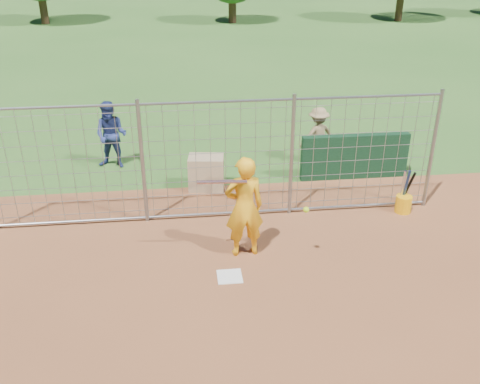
{
  "coord_description": "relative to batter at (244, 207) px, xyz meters",
  "views": [
    {
      "loc": [
        -0.72,
        -7.87,
        5.45
      ],
      "look_at": [
        0.3,
        0.8,
        1.15
      ],
      "focal_mm": 40.0,
      "sensor_mm": 36.0,
      "label": 1
    }
  ],
  "objects": [
    {
      "name": "equipment_in_play",
      "position": [
        -0.06,
        -0.22,
        0.48
      ],
      "size": [
        1.93,
        0.31,
        0.61
      ],
      "color": "silver",
      "rests_on": "ground"
    },
    {
      "name": "bystander_c",
      "position": [
        2.41,
        4.13,
        -0.24
      ],
      "size": [
        1.06,
        0.77,
        1.47
      ],
      "primitive_type": "imported",
      "rotation": [
        0.0,
        0.0,
        3.4
      ],
      "color": "#957B51",
      "rests_on": "ground"
    },
    {
      "name": "batter",
      "position": [
        0.0,
        0.0,
        0.0
      ],
      "size": [
        0.75,
        0.53,
        1.94
      ],
      "primitive_type": "imported",
      "rotation": [
        0.0,
        0.0,
        3.24
      ],
      "color": "#FFAE16",
      "rests_on": "ground"
    },
    {
      "name": "dugout_wall",
      "position": [
        3.05,
        3.07,
        -0.42
      ],
      "size": [
        2.6,
        0.2,
        1.1
      ],
      "primitive_type": "cube",
      "color": "#11381E",
      "rests_on": "ground"
    },
    {
      "name": "bucket_with_bats",
      "position": [
        3.58,
        1.22,
        -0.73
      ],
      "size": [
        0.34,
        0.39,
        0.97
      ],
      "color": "#FFAF0D",
      "rests_on": "ground"
    },
    {
      "name": "bystander_a",
      "position": [
        -2.79,
        4.44,
        -0.12
      ],
      "size": [
        0.97,
        0.84,
        1.7
      ],
      "primitive_type": "imported",
      "rotation": [
        0.0,
        0.0,
        -0.27
      ],
      "color": "navy",
      "rests_on": "ground"
    },
    {
      "name": "ground",
      "position": [
        -0.35,
        -0.53,
        -0.97
      ],
      "size": [
        100.0,
        100.0,
        0.0
      ],
      "primitive_type": "plane",
      "color": "#2D591E",
      "rests_on": "ground"
    },
    {
      "name": "equipment_bin",
      "position": [
        -0.52,
        2.87,
        -0.57
      ],
      "size": [
        0.86,
        0.65,
        0.8
      ],
      "primitive_type": "cube",
      "rotation": [
        0.0,
        0.0,
        -0.13
      ],
      "color": "tan",
      "rests_on": "ground"
    },
    {
      "name": "backstop_fence",
      "position": [
        -0.35,
        1.47,
        0.29
      ],
      "size": [
        9.08,
        0.08,
        2.6
      ],
      "color": "gray",
      "rests_on": "ground"
    },
    {
      "name": "home_plate",
      "position": [
        -0.35,
        -0.73,
        -0.96
      ],
      "size": [
        0.43,
        0.43,
        0.02
      ],
      "primitive_type": "cube",
      "color": "silver",
      "rests_on": "ground"
    }
  ]
}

